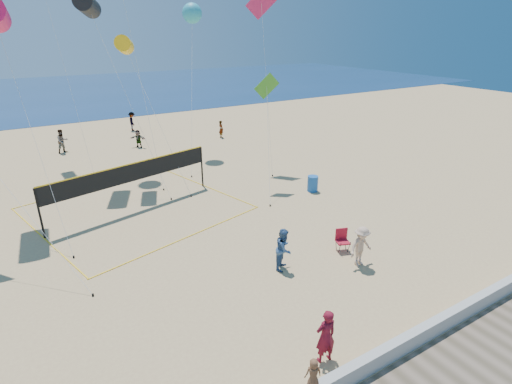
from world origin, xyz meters
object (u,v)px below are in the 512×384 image
woman (326,336)px  volleyball_net (131,178)px  camp_chair (342,238)px  trash_barrel (313,184)px

woman → volleyball_net: volleyball_net is taller
camp_chair → trash_barrel: (3.34, 6.24, -0.10)m
woman → trash_barrel: 13.63m
camp_chair → trash_barrel: bearing=81.9°
trash_barrel → volleyball_net: bearing=162.9°
volleyball_net → woman: bearing=-97.0°
camp_chair → trash_barrel: camp_chair is taller
camp_chair → volleyball_net: 11.56m
woman → trash_barrel: bearing=-120.1°
trash_barrel → woman: bearing=-127.3°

